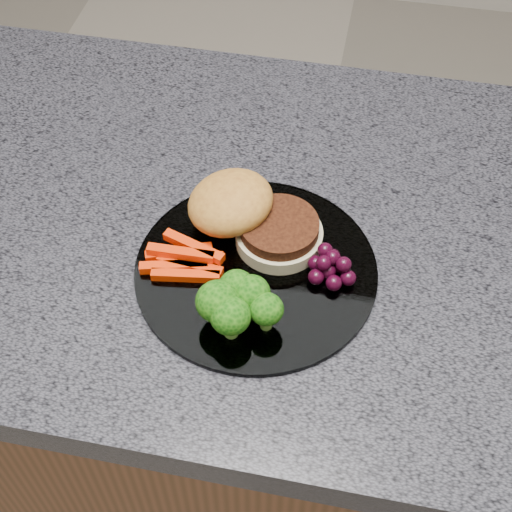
% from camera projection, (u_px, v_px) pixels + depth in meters
% --- Properties ---
extents(island_cabinet, '(1.20, 0.60, 0.86)m').
position_uv_depth(island_cabinet, '(252.00, 405.00, 1.18)').
color(island_cabinet, brown).
rests_on(island_cabinet, ground).
extents(countertop, '(1.20, 0.60, 0.04)m').
position_uv_depth(countertop, '(251.00, 226.00, 0.83)').
color(countertop, '#44444D').
rests_on(countertop, island_cabinet).
extents(plate, '(0.26, 0.26, 0.01)m').
position_uv_depth(plate, '(256.00, 269.00, 0.76)').
color(plate, white).
rests_on(plate, countertop).
extents(burger, '(0.16, 0.12, 0.05)m').
position_uv_depth(burger, '(248.00, 216.00, 0.78)').
color(burger, beige).
rests_on(burger, plate).
extents(carrot_sticks, '(0.09, 0.06, 0.02)m').
position_uv_depth(carrot_sticks, '(185.00, 259.00, 0.76)').
color(carrot_sticks, '#F02F04').
rests_on(carrot_sticks, plate).
extents(broccoli, '(0.09, 0.07, 0.05)m').
position_uv_depth(broccoli, '(237.00, 302.00, 0.70)').
color(broccoli, '#619737').
rests_on(broccoli, plate).
extents(grape_bunch, '(0.05, 0.05, 0.03)m').
position_uv_depth(grape_bunch, '(331.00, 266.00, 0.75)').
color(grape_bunch, black).
rests_on(grape_bunch, plate).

